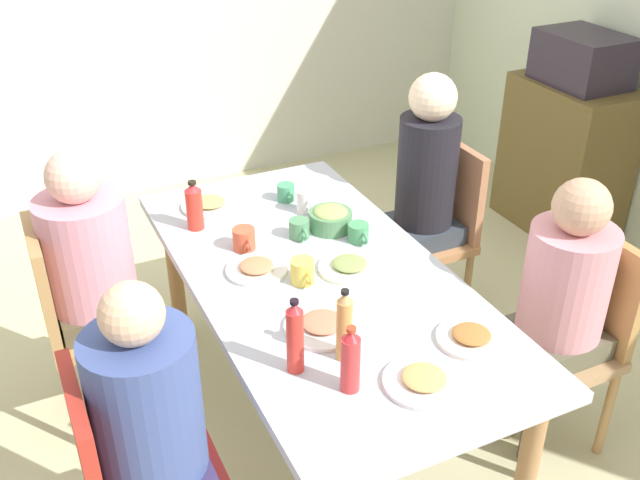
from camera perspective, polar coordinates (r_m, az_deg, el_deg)
ground_plane at (r=3.15m, az=-0.00°, el=-13.94°), size 5.95×5.95×0.00m
dining_table at (r=2.74m, az=-0.00°, el=-4.17°), size 1.84×0.91×0.73m
chair_0 at (r=3.51m, az=9.11°, el=1.21°), size 0.40×0.40×0.90m
person_0 at (r=3.36m, az=8.14°, el=4.40°), size 0.30×0.30×1.26m
person_1 at (r=2.18m, az=-12.95°, el=-13.78°), size 0.31×0.31×1.18m
chair_2 at (r=2.93m, az=19.11°, el=-6.78°), size 0.40×0.40×0.90m
person_2 at (r=2.77m, az=18.38°, el=-4.19°), size 0.31×0.31×1.16m
chair_3 at (r=3.02m, az=-18.49°, el=-5.49°), size 0.40×0.40×0.90m
person_3 at (r=2.91m, az=-17.43°, el=-1.77°), size 0.33×0.33×1.19m
plate_0 at (r=3.19m, az=-8.62°, el=2.77°), size 0.25×0.25×0.04m
plate_1 at (r=2.42m, az=11.76°, el=-7.46°), size 0.23×0.23×0.04m
plate_2 at (r=2.23m, az=8.13°, el=-10.85°), size 0.25×0.25×0.04m
plate_3 at (r=2.72m, az=2.34°, el=-2.07°), size 0.24×0.24×0.04m
plate_4 at (r=2.72m, az=-4.98°, el=-2.23°), size 0.23×0.23×0.04m
plate_5 at (r=2.42m, az=0.20°, el=-6.67°), size 0.26×0.26×0.04m
bowl_0 at (r=2.97m, az=0.82°, el=1.71°), size 0.18×0.18×0.10m
cup_0 at (r=2.85m, az=-5.96°, el=0.07°), size 0.12×0.09×0.09m
cup_1 at (r=3.10m, az=-1.19°, el=3.04°), size 0.11×0.07×0.10m
cup_2 at (r=2.91m, az=-1.62°, el=0.88°), size 0.12×0.08×0.08m
cup_3 at (r=2.89m, az=3.04°, el=0.57°), size 0.12×0.08×0.07m
cup_4 at (r=2.63m, az=-1.37°, el=-2.48°), size 0.12×0.09×0.09m
cup_5 at (r=3.20m, az=-2.67°, el=3.72°), size 0.11×0.08×0.08m
bottle_0 at (r=2.19m, az=-1.97°, el=-7.63°), size 0.05×0.05×0.26m
bottle_1 at (r=2.14m, az=2.40°, el=-9.41°), size 0.06×0.06×0.22m
bottle_2 at (r=2.24m, az=1.92°, el=-6.77°), size 0.05×0.05×0.25m
bottle_3 at (r=2.99m, az=-9.82°, el=2.61°), size 0.07×0.07×0.21m
side_cabinet at (r=4.57m, az=18.61°, el=6.16°), size 0.70×0.44×0.90m
microwave at (r=4.37m, az=19.89°, el=13.20°), size 0.48×0.36×0.28m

